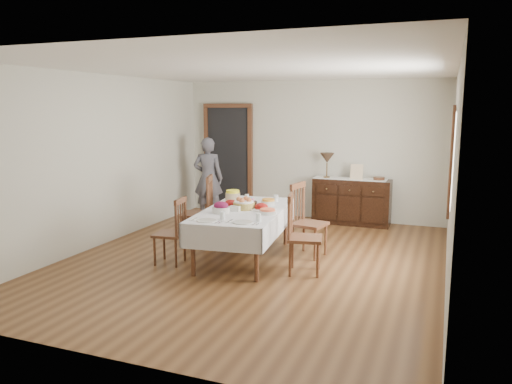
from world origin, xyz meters
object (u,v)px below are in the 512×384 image
(chair_right_far, at_px, (306,219))
(sideboard, at_px, (352,201))
(person, at_px, (208,175))
(table_lamp, at_px, (327,159))
(dining_table, at_px, (244,215))
(chair_left_near, at_px, (173,231))
(chair_left_far, at_px, (200,210))
(chair_right_near, at_px, (301,234))

(chair_right_far, xyz_separation_m, sideboard, (0.25, 2.21, -0.11))
(person, xyz_separation_m, table_lamp, (2.18, 0.48, 0.35))
(dining_table, height_order, chair_right_far, chair_right_far)
(chair_left_near, height_order, sideboard, chair_left_near)
(chair_left_near, bearing_deg, sideboard, 143.51)
(dining_table, relative_size, chair_left_near, 2.38)
(chair_right_far, bearing_deg, chair_left_far, 102.51)
(sideboard, xyz_separation_m, table_lamp, (-0.46, -0.03, 0.77))
(dining_table, xyz_separation_m, table_lamp, (0.55, 2.64, 0.56))
(chair_left_far, relative_size, chair_right_far, 1.03)
(chair_left_far, relative_size, sideboard, 0.78)
(chair_left_far, bearing_deg, chair_right_far, 73.52)
(chair_left_near, xyz_separation_m, chair_right_far, (1.58, 1.02, 0.07))
(chair_left_far, bearing_deg, dining_table, 46.80)
(person, bearing_deg, chair_left_near, 94.09)
(dining_table, bearing_deg, sideboard, 63.13)
(chair_left_near, xyz_separation_m, table_lamp, (1.36, 3.20, 0.72))
(chair_left_far, distance_m, chair_right_far, 1.66)
(dining_table, distance_m, table_lamp, 2.75)
(dining_table, relative_size, chair_right_near, 2.12)
(chair_left_near, distance_m, chair_right_far, 1.88)
(chair_right_far, height_order, sideboard, chair_right_far)
(chair_left_far, bearing_deg, chair_left_near, -12.71)
(chair_right_far, bearing_deg, chair_right_near, -158.23)
(chair_left_far, distance_m, table_lamp, 2.72)
(chair_right_near, bearing_deg, sideboard, -14.08)
(dining_table, distance_m, person, 2.72)
(person, bearing_deg, sideboard, 178.23)
(sideboard, bearing_deg, chair_left_far, -130.35)
(sideboard, bearing_deg, chair_left_near, -119.41)
(chair_left_near, bearing_deg, table_lamp, 149.93)
(chair_right_near, height_order, table_lamp, table_lamp)
(dining_table, xyz_separation_m, chair_left_near, (-0.81, -0.56, -0.16))
(chair_right_far, bearing_deg, chair_left_near, 134.16)
(chair_right_far, relative_size, sideboard, 0.76)
(chair_left_far, height_order, table_lamp, table_lamp)
(chair_left_far, bearing_deg, chair_right_near, 50.24)
(dining_table, xyz_separation_m, chair_left_far, (-0.90, 0.43, -0.08))
(chair_left_near, bearing_deg, dining_table, 117.37)
(dining_table, xyz_separation_m, sideboard, (1.01, 2.68, -0.21))
(sideboard, bearing_deg, person, -169.08)
(sideboard, bearing_deg, chair_right_near, -91.97)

